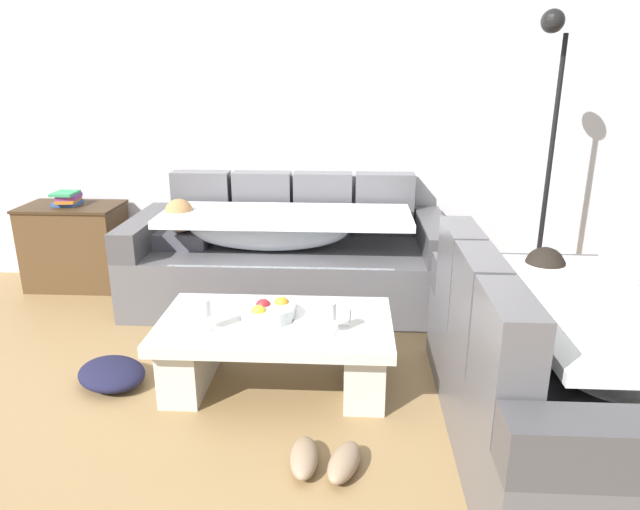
{
  "coord_description": "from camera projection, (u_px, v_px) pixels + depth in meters",
  "views": [
    {
      "loc": [
        0.67,
        -2.21,
        1.61
      ],
      "look_at": [
        0.49,
        1.03,
        0.55
      ],
      "focal_mm": 31.99,
      "sensor_mm": 36.0,
      "label": 1
    }
  ],
  "objects": [
    {
      "name": "ground_plane",
      "position": [
        202.0,
        435.0,
        2.63
      ],
      "size": [
        14.0,
        14.0,
        0.0
      ],
      "primitive_type": "plane",
      "color": "olive"
    },
    {
      "name": "back_wall",
      "position": [
        263.0,
        106.0,
        4.25
      ],
      "size": [
        9.0,
        0.1,
        2.7
      ],
      "primitive_type": "cube",
      "color": "silver",
      "rests_on": "ground_plane"
    },
    {
      "name": "couch_along_wall",
      "position": [
        284.0,
        257.0,
        4.06
      ],
      "size": [
        2.2,
        0.92,
        0.88
      ],
      "color": "#565457",
      "rests_on": "ground_plane"
    },
    {
      "name": "couch_near_window",
      "position": [
        555.0,
        374.0,
        2.5
      ],
      "size": [
        0.92,
        1.71,
        0.88
      ],
      "rotation": [
        0.0,
        0.0,
        1.57
      ],
      "color": "#565457",
      "rests_on": "ground_plane"
    },
    {
      "name": "coffee_table",
      "position": [
        276.0,
        345.0,
        2.98
      ],
      "size": [
        1.2,
        0.68,
        0.38
      ],
      "color": "beige",
      "rests_on": "ground_plane"
    },
    {
      "name": "fruit_bowl",
      "position": [
        268.0,
        311.0,
        2.94
      ],
      "size": [
        0.28,
        0.28,
        0.1
      ],
      "color": "silver",
      "rests_on": "coffee_table"
    },
    {
      "name": "wine_glass_near_left",
      "position": [
        204.0,
        309.0,
        2.78
      ],
      "size": [
        0.07,
        0.07,
        0.17
      ],
      "color": "silver",
      "rests_on": "coffee_table"
    },
    {
      "name": "wine_glass_near_right",
      "position": [
        329.0,
        312.0,
        2.74
      ],
      "size": [
        0.07,
        0.07,
        0.17
      ],
      "color": "silver",
      "rests_on": "coffee_table"
    },
    {
      "name": "open_magazine",
      "position": [
        323.0,
        316.0,
        2.97
      ],
      "size": [
        0.29,
        0.22,
        0.01
      ],
      "primitive_type": "cube",
      "rotation": [
        0.0,
        0.0,
        -0.03
      ],
      "color": "white",
      "rests_on": "coffee_table"
    },
    {
      "name": "side_cabinet",
      "position": [
        76.0,
        246.0,
        4.36
      ],
      "size": [
        0.72,
        0.44,
        0.64
      ],
      "color": "#4F371F",
      "rests_on": "ground_plane"
    },
    {
      "name": "book_stack_on_cabinet",
      "position": [
        67.0,
        198.0,
        4.25
      ],
      "size": [
        0.19,
        0.22,
        0.1
      ],
      "color": "#2D569E",
      "rests_on": "side_cabinet"
    },
    {
      "name": "floor_lamp",
      "position": [
        545.0,
        150.0,
        3.65
      ],
      "size": [
        0.33,
        0.31,
        1.95
      ],
      "color": "black",
      "rests_on": "ground_plane"
    },
    {
      "name": "pair_of_shoes",
      "position": [
        324.0,
        460.0,
        2.4
      ],
      "size": [
        0.33,
        0.3,
        0.09
      ],
      "color": "#8C7259",
      "rests_on": "ground_plane"
    },
    {
      "name": "crumpled_garment",
      "position": [
        112.0,
        374.0,
        3.04
      ],
      "size": [
        0.51,
        0.5,
        0.12
      ],
      "primitive_type": "ellipsoid",
      "rotation": [
        0.0,
        0.0,
        2.5
      ],
      "color": "#191933",
      "rests_on": "ground_plane"
    }
  ]
}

